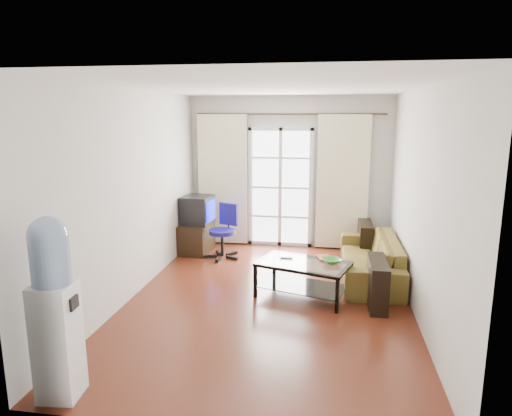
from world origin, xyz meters
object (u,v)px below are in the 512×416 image
(crt_tv, at_px, (196,210))
(task_chair, at_px, (223,242))
(tv_stand, at_px, (197,238))
(sofa, at_px, (370,258))
(water_cooler, at_px, (54,306))
(coffee_table, at_px, (303,275))

(crt_tv, relative_size, task_chair, 0.63)
(tv_stand, height_order, task_chair, task_chair)
(sofa, bearing_deg, water_cooler, -40.02)
(sofa, xyz_separation_m, coffee_table, (-0.93, -0.91, 0.01))
(coffee_table, xyz_separation_m, water_cooler, (-1.91, -2.53, 0.53))
(coffee_table, xyz_separation_m, tv_stand, (-1.97, 1.70, -0.05))
(tv_stand, xyz_separation_m, task_chair, (0.53, -0.21, 0.01))
(task_chair, xyz_separation_m, water_cooler, (-0.47, -4.01, 0.56))
(tv_stand, bearing_deg, crt_tv, 93.96)
(sofa, height_order, task_chair, task_chair)
(crt_tv, height_order, task_chair, crt_tv)
(coffee_table, bearing_deg, crt_tv, 138.79)
(sofa, relative_size, task_chair, 2.26)
(tv_stand, bearing_deg, water_cooler, -85.50)
(coffee_table, height_order, crt_tv, crt_tv)
(task_chair, relative_size, water_cooler, 0.57)
(coffee_table, bearing_deg, sofa, 44.35)
(task_chair, bearing_deg, crt_tv, 177.94)
(coffee_table, xyz_separation_m, crt_tv, (-1.97, 1.72, 0.45))
(task_chair, bearing_deg, coffee_table, -23.65)
(sofa, height_order, coffee_table, sofa)
(sofa, distance_m, crt_tv, 3.05)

